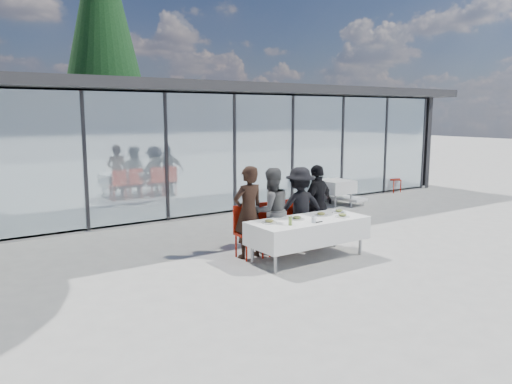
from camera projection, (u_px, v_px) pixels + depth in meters
ground at (299, 254)px, 9.58m from camera, size 90.00×90.00×0.00m
pavilion at (195, 128)px, 17.04m from camera, size 14.80×8.80×3.44m
dining_table at (308, 230)px, 9.17m from camera, size 2.26×0.96×0.75m
diner_a at (248, 212)px, 9.21m from camera, size 0.66×0.66×1.72m
diner_chair_a at (247, 229)px, 9.31m from camera, size 0.44×0.44×0.97m
diner_b at (271, 211)px, 9.50m from camera, size 0.89×0.89×1.66m
diner_chair_b at (269, 225)px, 9.60m from camera, size 0.44×0.44×0.97m
diner_c at (300, 208)px, 9.89m from camera, size 1.30×1.30×1.62m
diner_chair_c at (298, 221)px, 9.98m from camera, size 0.44×0.44×0.97m
diner_d at (317, 205)px, 10.14m from camera, size 1.20×1.20×1.65m
diner_chair_d at (315, 218)px, 10.24m from camera, size 0.44×0.44×0.97m
plate_a at (269, 222)px, 8.82m from camera, size 0.28×0.28×0.07m
plate_b at (297, 218)px, 9.10m from camera, size 0.28×0.28×0.07m
plate_c at (321, 214)px, 9.45m from camera, size 0.28×0.28×0.07m
plate_d at (339, 211)px, 9.73m from camera, size 0.28×0.28×0.07m
plate_extra at (342, 216)px, 9.33m from camera, size 0.28×0.28×0.07m
juice_bottle at (290, 221)px, 8.62m from camera, size 0.06×0.06×0.16m
drinking_glasses at (324, 217)px, 9.04m from camera, size 0.89×0.18×0.10m
folded_eyeglasses at (319, 222)px, 8.87m from camera, size 0.14×0.03×0.01m
spare_table_right at (336, 187)px, 14.48m from camera, size 0.86×0.86×0.74m
spare_chair_a at (391, 176)px, 16.92m from camera, size 0.62×0.62×0.97m
spare_chair_b at (326, 182)px, 15.55m from camera, size 0.56×0.56×0.97m
lounger at (340, 195)px, 14.91m from camera, size 0.82×1.42×0.72m
conifer_tree at (102, 27)px, 19.56m from camera, size 4.00×4.00×10.50m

